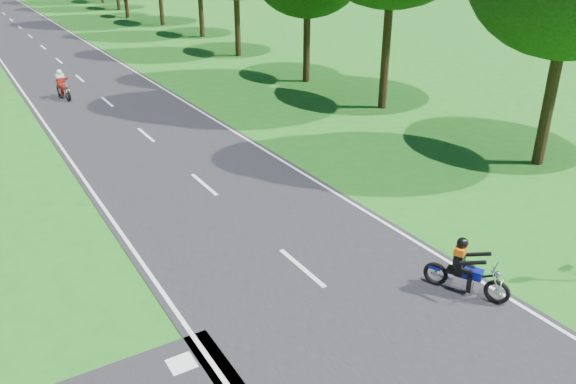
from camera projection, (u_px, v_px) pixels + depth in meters
ground at (351, 310)px, 12.26m from camera, size 160.00×160.00×0.00m
main_road at (20, 27)px, 51.22m from camera, size 7.00×140.00×0.02m
road_markings at (21, 30)px, 49.69m from camera, size 7.40×140.00×0.01m
rider_near_blue at (468, 267)px, 12.53m from camera, size 1.24×1.74×1.39m
rider_far_red at (62, 84)px, 28.17m from camera, size 0.76×1.77×1.43m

